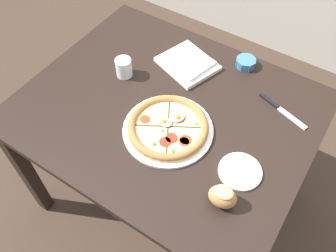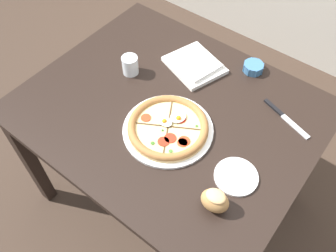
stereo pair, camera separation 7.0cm
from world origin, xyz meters
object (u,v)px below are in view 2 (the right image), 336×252
Objects in this scene: dining_table at (169,123)px; knife_main at (285,118)px; napkin_folded at (194,64)px; water_glass at (130,66)px; ramekin_bowl at (253,67)px; side_saucer at (236,176)px; pizza at (168,127)px; bread_piece_near at (215,200)px.

knife_main reaches higher than dining_table.
napkin_folded is at bearing -164.82° from knife_main.
napkin_folded is at bearing 44.72° from water_glass.
dining_table is 5.10× the size of knife_main.
water_glass is at bearing -141.07° from ramekin_bowl.
knife_main is 1.47× the size of side_saucer.
ramekin_bowl is 0.32× the size of napkin_folded.
pizza is at bearing -25.18° from water_glass.
bread_piece_near is at bearing -49.25° from napkin_folded.
ramekin_bowl is at bearing 113.65° from side_saucer.
napkin_folded is (-0.22, -0.14, -0.00)m from ramekin_bowl.
pizza is at bearing -100.54° from ramekin_bowl.
side_saucer is at bearing -39.96° from napkin_folded.
napkin_folded is (-0.06, 0.26, 0.12)m from dining_table.
ramekin_bowl is (0.09, 0.50, 0.00)m from pizza.
bread_piece_near is 0.50m from knife_main.
ramekin_bowl is 1.11× the size of water_glass.
dining_table is 0.42m from side_saucer.
bread_piece_near reaches higher than pizza.
side_saucer is at bearing -14.76° from water_glass.
knife_main is at bearing 87.35° from side_saucer.
bread_piece_near is at bearing -74.33° from knife_main.
water_glass is at bearing 154.82° from pizza.
side_saucer is at bearing -2.75° from pizza.
ramekin_bowl is at bearing 38.93° from water_glass.
dining_table is 0.30m from napkin_folded.
side_saucer is at bearing -16.09° from dining_table.
dining_table is 0.49m from knife_main.
pizza is 4.20× the size of water_glass.
pizza is at bearing 153.58° from bread_piece_near.
side_saucer is (0.45, -0.38, -0.01)m from napkin_folded.
napkin_folded reaches higher than knife_main.
knife_main is 0.70m from water_glass.
pizza is at bearing -70.39° from napkin_folded.
napkin_folded is at bearing 102.68° from dining_table.
dining_table is 0.46m from ramekin_bowl.
water_glass is 0.68m from side_saucer.
napkin_folded is 3.45× the size of water_glass.
dining_table is 0.31m from water_glass.
water_glass is (-0.67, -0.18, 0.03)m from knife_main.
pizza is 0.32m from side_saucer.
ramekin_bowl is (0.16, 0.41, 0.13)m from dining_table.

